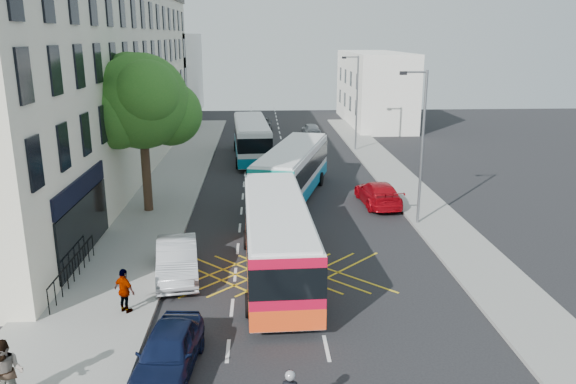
{
  "coord_description": "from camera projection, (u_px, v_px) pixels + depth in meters",
  "views": [
    {
      "loc": [
        -2.08,
        -16.1,
        9.82
      ],
      "look_at": [
        -0.69,
        11.06,
        2.2
      ],
      "focal_mm": 35.0,
      "sensor_mm": 36.0,
      "label": 1
    }
  ],
  "objects": [
    {
      "name": "lamp_far",
      "position": [
        356.0,
        98.0,
        48.07
      ],
      "size": [
        1.45,
        0.15,
        8.0
      ],
      "color": "slate",
      "rests_on": "pavement_right"
    },
    {
      "name": "bus_far",
      "position": [
        251.0,
        138.0,
        45.99
      ],
      "size": [
        3.29,
        11.29,
        3.13
      ],
      "rotation": [
        0.0,
        0.0,
        0.06
      ],
      "color": "silver",
      "rests_on": "ground"
    },
    {
      "name": "bus_near",
      "position": [
        277.0,
        238.0,
        23.48
      ],
      "size": [
        3.04,
        11.16,
        3.12
      ],
      "rotation": [
        0.0,
        0.0,
        0.03
      ],
      "color": "silver",
      "rests_on": "ground"
    },
    {
      "name": "pavement_left",
      "position": [
        149.0,
        211.0,
        32.22
      ],
      "size": [
        5.0,
        70.0,
        0.15
      ],
      "primitive_type": "cube",
      "color": "gray",
      "rests_on": "ground"
    },
    {
      "name": "parked_car_silver",
      "position": [
        177.0,
        259.0,
        23.44
      ],
      "size": [
        2.28,
        4.89,
        1.55
      ],
      "primitive_type": "imported",
      "rotation": [
        0.0,
        0.0,
        0.14
      ],
      "color": "#B1B4B9",
      "rests_on": "ground"
    },
    {
      "name": "pedestrian_near",
      "position": [
        6.0,
        374.0,
        14.94
      ],
      "size": [
        0.98,
        0.79,
        1.93
      ],
      "primitive_type": "imported",
      "rotation": [
        0.0,
        0.0,
        0.06
      ],
      "color": "gray",
      "rests_on": "pavement_left"
    },
    {
      "name": "terrace_far",
      "position": [
        162.0,
        76.0,
        69.1
      ],
      "size": [
        8.0,
        20.0,
        10.0
      ],
      "primitive_type": "cube",
      "color": "silver",
      "rests_on": "ground"
    },
    {
      "name": "building_right",
      "position": [
        374.0,
        88.0,
        63.86
      ],
      "size": [
        6.0,
        18.0,
        8.0
      ],
      "primitive_type": "cube",
      "color": "silver",
      "rests_on": "ground"
    },
    {
      "name": "parked_car_blue",
      "position": [
        168.0,
        352.0,
        16.75
      ],
      "size": [
        2.03,
        4.28,
        1.41
      ],
      "primitive_type": "imported",
      "rotation": [
        0.0,
        0.0,
        -0.09
      ],
      "color": "#0D1534",
      "rests_on": "ground"
    },
    {
      "name": "pedestrian_far",
      "position": [
        125.0,
        291.0,
        20.1
      ],
      "size": [
        1.03,
        0.9,
        1.67
      ],
      "primitive_type": "imported",
      "rotation": [
        0.0,
        0.0,
        2.52
      ],
      "color": "gray",
      "rests_on": "pavement_left"
    },
    {
      "name": "street_tree",
      "position": [
        141.0,
        102.0,
        30.51
      ],
      "size": [
        6.3,
        5.7,
        8.8
      ],
      "color": "#382619",
      "rests_on": "pavement_left"
    },
    {
      "name": "ground",
      "position": [
        327.0,
        348.0,
        18.23
      ],
      "size": [
        120.0,
        120.0,
        0.0
      ],
      "primitive_type": "plane",
      "color": "black",
      "rests_on": "ground"
    },
    {
      "name": "pavement_right",
      "position": [
        423.0,
        207.0,
        33.01
      ],
      "size": [
        3.0,
        70.0,
        0.15
      ],
      "primitive_type": "cube",
      "color": "gray",
      "rests_on": "ground"
    },
    {
      "name": "lamp_near",
      "position": [
        421.0,
        140.0,
        28.83
      ],
      "size": [
        1.45,
        0.15,
        8.0
      ],
      "color": "slate",
      "rests_on": "pavement_right"
    },
    {
      "name": "railings",
      "position": [
        73.0,
        269.0,
        22.66
      ],
      "size": [
        0.08,
        5.6,
        1.14
      ],
      "primitive_type": null,
      "color": "black",
      "rests_on": "pavement_left"
    },
    {
      "name": "red_hatchback",
      "position": [
        378.0,
        193.0,
        33.45
      ],
      "size": [
        2.32,
        5.05,
        1.43
      ],
      "primitive_type": "imported",
      "rotation": [
        0.0,
        0.0,
        3.21
      ],
      "color": "#A80710",
      "rests_on": "ground"
    },
    {
      "name": "terrace_main",
      "position": [
        89.0,
        80.0,
        39.28
      ],
      "size": [
        8.3,
        45.0,
        13.5
      ],
      "color": "beige",
      "rests_on": "ground"
    },
    {
      "name": "distant_car_grey",
      "position": [
        262.0,
        124.0,
        60.64
      ],
      "size": [
        1.95,
        4.22,
        1.17
      ],
      "primitive_type": "imported",
      "rotation": [
        0.0,
        0.0,
        -0.0
      ],
      "color": "#383B3F",
      "rests_on": "ground"
    },
    {
      "name": "distant_car_silver",
      "position": [
        311.0,
        129.0,
        56.77
      ],
      "size": [
        1.91,
        3.9,
        1.28
      ],
      "primitive_type": "imported",
      "rotation": [
        0.0,
        0.0,
        3.25
      ],
      "color": "#B5B6BD",
      "rests_on": "ground"
    },
    {
      "name": "bus_mid",
      "position": [
        293.0,
        171.0,
        34.94
      ],
      "size": [
        5.51,
        11.5,
        3.15
      ],
      "rotation": [
        0.0,
        0.0,
        -0.27
      ],
      "color": "silver",
      "rests_on": "ground"
    }
  ]
}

